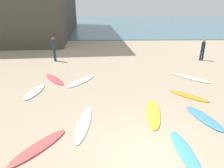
% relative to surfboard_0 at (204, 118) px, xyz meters
% --- Properties ---
extents(ground_plane, '(120.00, 120.00, 0.00)m').
position_rel_surfboard_0_xyz_m(ground_plane, '(-2.71, -2.18, -0.03)').
color(ground_plane, tan).
extents(ocean_water, '(120.00, 40.00, 0.08)m').
position_rel_surfboard_0_xyz_m(ocean_water, '(-2.71, 37.43, 0.01)').
color(ocean_water, slate).
rests_on(ocean_water, ground_plane).
extents(surfboard_0, '(1.13, 2.11, 0.07)m').
position_rel_surfboard_0_xyz_m(surfboard_0, '(0.00, 0.00, 0.00)').
color(surfboard_0, '#4A95DC').
rests_on(surfboard_0, ground_plane).
extents(surfboard_1, '(1.67, 2.08, 0.08)m').
position_rel_surfboard_0_xyz_m(surfboard_1, '(-6.10, -1.58, 0.01)').
color(surfboard_1, '#DE5655').
rests_on(surfboard_1, ground_plane).
extents(surfboard_2, '(0.85, 2.07, 0.08)m').
position_rel_surfboard_0_xyz_m(surfboard_2, '(-7.63, 2.76, 0.01)').
color(surfboard_2, silver).
rests_on(surfboard_2, ground_plane).
extents(surfboard_4, '(1.76, 1.73, 0.06)m').
position_rel_surfboard_0_xyz_m(surfboard_4, '(0.15, 2.06, -0.00)').
color(surfboard_4, orange).
rests_on(surfboard_4, ground_plane).
extents(surfboard_5, '(2.01, 2.14, 0.07)m').
position_rel_surfboard_0_xyz_m(surfboard_5, '(1.20, 4.56, 0.00)').
color(surfboard_5, '#E6EFC1').
rests_on(surfboard_5, ground_plane).
extents(surfboard_6, '(1.79, 2.32, 0.07)m').
position_rel_surfboard_0_xyz_m(surfboard_6, '(-5.38, 4.24, -0.00)').
color(surfboard_6, white).
rests_on(surfboard_6, ground_plane).
extents(surfboard_7, '(0.98, 2.55, 0.08)m').
position_rel_surfboard_0_xyz_m(surfboard_7, '(-1.97, 0.43, 0.00)').
color(surfboard_7, yellow).
rests_on(surfboard_7, ground_plane).
extents(surfboard_8, '(0.61, 2.11, 0.08)m').
position_rel_surfboard_0_xyz_m(surfboard_8, '(-1.48, -1.90, 0.00)').
color(surfboard_8, '#4AA2DC').
rests_on(surfboard_8, ground_plane).
extents(surfboard_9, '(1.75, 2.12, 0.08)m').
position_rel_surfboard_0_xyz_m(surfboard_9, '(-7.03, 4.55, 0.01)').
color(surfboard_9, '#E04B59').
rests_on(surfboard_9, ground_plane).
extents(surfboard_10, '(0.69, 2.62, 0.06)m').
position_rel_surfboard_0_xyz_m(surfboard_10, '(-4.81, -0.26, -0.00)').
color(surfboard_10, silver).
rests_on(surfboard_10, ground_plane).
extents(beachgoer_near, '(0.38, 0.38, 1.86)m').
position_rel_surfboard_0_xyz_m(beachgoer_near, '(-7.91, 8.66, 1.01)').
color(beachgoer_near, '#1E3342').
rests_on(beachgoer_near, ground_plane).
extents(beachgoer_mid, '(0.34, 0.34, 1.64)m').
position_rel_surfboard_0_xyz_m(beachgoer_mid, '(3.63, 8.59, 0.87)').
color(beachgoer_mid, '#191E33').
rests_on(beachgoer_mid, ground_plane).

